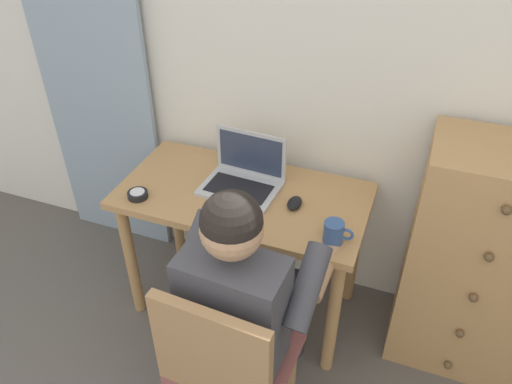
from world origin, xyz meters
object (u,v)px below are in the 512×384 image
(chair, at_px, (228,362))
(desk_clock, at_px, (138,195))
(laptop, at_px, (244,176))
(coffee_mug, at_px, (334,232))
(desk, at_px, (243,213))
(dresser, at_px, (474,262))
(computer_mouse, at_px, (295,203))
(person_seated, at_px, (248,292))

(chair, xyz_separation_m, desk_clock, (-0.63, 0.49, 0.25))
(laptop, distance_m, coffee_mug, 0.53)
(desk, relative_size, coffee_mug, 9.33)
(desk, relative_size, dresser, 1.01)
(desk, relative_size, computer_mouse, 11.19)
(dresser, relative_size, laptop, 3.11)
(laptop, xyz_separation_m, desk_clock, (-0.41, -0.25, -0.04))
(desk, xyz_separation_m, dresser, (1.02, 0.10, -0.05))
(desk, bearing_deg, dresser, 5.50)
(desk, bearing_deg, chair, -72.99)
(desk_clock, bearing_deg, chair, -37.82)
(chair, relative_size, computer_mouse, 8.76)
(dresser, xyz_separation_m, laptop, (-1.04, -0.04, 0.22))
(coffee_mug, bearing_deg, chair, -115.87)
(dresser, xyz_separation_m, person_seated, (-0.80, -0.60, 0.12))
(laptop, bearing_deg, dresser, 2.30)
(chair, height_order, coffee_mug, chair)
(coffee_mug, bearing_deg, computer_mouse, 141.77)
(desk_clock, bearing_deg, laptop, 31.43)
(dresser, xyz_separation_m, desk_clock, (-1.45, -0.29, 0.19))
(computer_mouse, height_order, coffee_mug, coffee_mug)
(person_seated, relative_size, laptop, 3.37)
(desk, distance_m, coffee_mug, 0.52)
(coffee_mug, bearing_deg, person_seated, -126.03)
(person_seated, distance_m, laptop, 0.61)
(chair, relative_size, desk_clock, 9.73)
(person_seated, height_order, desk_clock, person_seated)
(chair, bearing_deg, computer_mouse, 86.99)
(person_seated, xyz_separation_m, laptop, (-0.24, 0.56, 0.10))
(dresser, distance_m, chair, 1.13)
(dresser, xyz_separation_m, computer_mouse, (-0.78, -0.11, 0.19))
(desk_clock, bearing_deg, coffee_mug, 1.00)
(desk_clock, bearing_deg, desk, 24.33)
(computer_mouse, xyz_separation_m, desk_clock, (-0.67, -0.18, -0.00))
(coffee_mug, bearing_deg, desk_clock, -179.00)
(laptop, xyz_separation_m, computer_mouse, (0.26, -0.07, -0.04))
(laptop, height_order, desk_clock, laptop)
(person_seated, bearing_deg, chair, -93.07)
(dresser, distance_m, person_seated, 1.01)
(dresser, xyz_separation_m, coffee_mug, (-0.57, -0.27, 0.22))
(computer_mouse, bearing_deg, dresser, 8.18)
(person_seated, distance_m, computer_mouse, 0.50)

